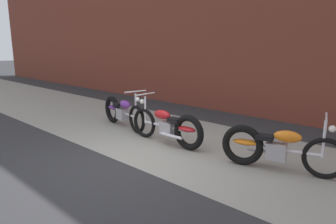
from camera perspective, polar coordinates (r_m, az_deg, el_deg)
The scene contains 6 objects.
ground_plane at distance 5.70m, azimuth -8.10°, elevation -9.34°, with size 80.00×80.00×0.00m, color #2D2D30.
sidewalk_slab at distance 6.86m, azimuth 3.44°, elevation -5.45°, with size 36.00×3.50×0.01m, color gray.
brick_building_wall at distance 9.47m, azimuth 17.81°, elevation 16.49°, with size 36.00×0.50×5.75m, color brown.
motorcycle_purple at distance 8.12m, azimuth -8.68°, elevation 0.14°, with size 1.99×0.68×1.03m.
motorcycle_red at distance 6.54m, azimuth 0.44°, elevation -2.71°, with size 2.01×0.58×1.03m.
motorcycle_orange at distance 5.53m, azimuth 18.57°, elevation -6.19°, with size 1.95×0.81×1.03m.
Camera 1 is at (4.18, -3.27, 2.09)m, focal length 33.05 mm.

